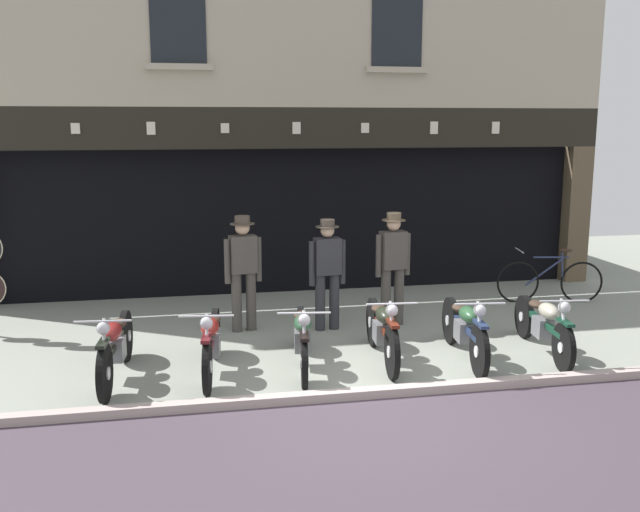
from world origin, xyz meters
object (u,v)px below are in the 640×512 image
Objects in this scene: motorcycle_far_left at (115,346)px; motorcycle_center at (382,329)px; motorcycle_center_right at (465,328)px; advert_board_near at (389,199)px; motorcycle_center_left at (303,336)px; salesman_right at (393,263)px; leaning_bicycle at (550,280)px; motorcycle_left at (211,341)px; salesman_left at (243,267)px; shopkeeper_center at (327,269)px; motorcycle_right at (544,324)px.

motorcycle_center is at bearing -174.03° from motorcycle_far_left.
advert_board_near is (0.24, 4.30, 1.22)m from motorcycle_center_right.
salesman_right is at bearing -127.65° from motorcycle_center_left.
motorcycle_center_left is at bearing 36.12° from salesman_right.
advert_board_near is at bearing 65.02° from leaning_bicycle.
motorcycle_left is 6.37m from leaning_bicycle.
salesman_right reaches higher than motorcycle_center_left.
motorcycle_far_left reaches higher than motorcycle_center_left.
motorcycle_far_left is at bearing 5.60° from motorcycle_center_right.
motorcycle_center_right is 1.86m from salesman_right.
salesman_right reaches higher than motorcycle_left.
motorcycle_center_right is 2.10× the size of advert_board_near.
salesman_left is at bearing -11.87° from salesman_right.
shopkeeper_center is at bearing -130.85° from motorcycle_left.
motorcycle_far_left reaches higher than motorcycle_left.
salesman_right is (-0.46, 1.72, 0.54)m from motorcycle_center_right.
shopkeeper_center is (1.78, 1.61, 0.50)m from motorcycle_left.
shopkeeper_center is (-1.47, 1.69, 0.49)m from motorcycle_center_right.
shopkeeper_center reaches higher than motorcycle_left.
motorcycle_left is 0.98× the size of motorcycle_center_right.
motorcycle_far_left is at bearing 35.99° from salesman_left.
salesman_left is (-1.62, 1.72, 0.53)m from motorcycle_center.
motorcycle_left is 2.45m from shopkeeper_center.
motorcycle_center_right is at bearing 125.43° from shopkeeper_center.
advert_board_near reaches higher than motorcycle_left.
leaning_bicycle is (3.07, 0.84, -0.58)m from salesman_right.
motorcycle_center_right is 1.22× the size of shopkeeper_center.
advert_board_near is at bearing -128.99° from shopkeeper_center.
motorcycle_center is 4.53m from advert_board_near.
advert_board_near reaches higher than motorcycle_far_left.
advert_board_near reaches higher than motorcycle_right.
advert_board_near is at bearing -132.50° from motorcycle_far_left.
motorcycle_left reaches higher than motorcycle_center_left.
advert_board_near is 0.54× the size of leaning_bicycle.
motorcycle_center_left is 2.12m from motorcycle_center_right.
motorcycle_right is at bearing 144.00° from salesman_left.
motorcycle_left is 3.29m from salesman_right.
advert_board_near is at bearing -111.35° from motorcycle_center_left.
salesman_left is at bearing -13.89° from shopkeeper_center.
motorcycle_left is at bearing -129.61° from advert_board_near.
motorcycle_center_left is at bearing 6.42° from motorcycle_right.
motorcycle_center is 1.08m from motorcycle_center_right.
motorcycle_center_left is at bearing -174.83° from motorcycle_far_left.
motorcycle_far_left is 7.42m from leaning_bicycle.
motorcycle_left is at bearing 8.83° from motorcycle_center_left.
salesman_right is (0.61, 1.58, 0.53)m from motorcycle_center.
motorcycle_left is at bearing -175.78° from motorcycle_far_left.
motorcycle_left is at bearing 5.53° from motorcycle_center_right.
motorcycle_center_right is at bearing -176.00° from motorcycle_far_left.
motorcycle_far_left reaches higher than motorcycle_center_right.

